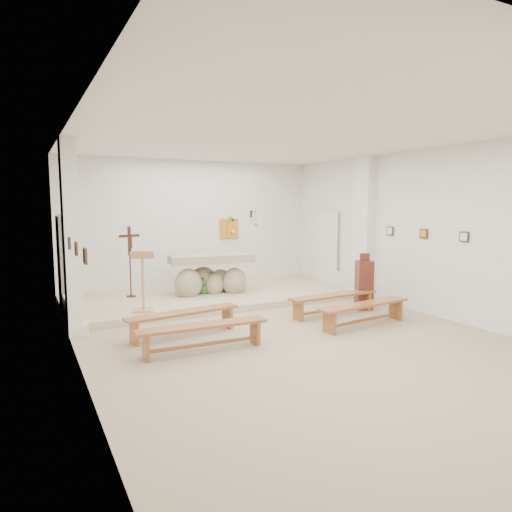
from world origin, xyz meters
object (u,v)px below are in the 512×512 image
bench_left_front (184,317)px  bench_left_second (203,331)px  crucifix_stand (130,256)px  bench_right_second (365,309)px  lectern (143,281)px  altar (210,277)px  donation_pedestal (364,285)px  bench_right_front (334,299)px

bench_left_front → bench_left_second: bearing=-97.6°
crucifix_stand → bench_right_second: bearing=-64.8°
bench_left_second → bench_right_second: size_ratio=0.99×
crucifix_stand → bench_left_front: 3.26m
lectern → bench_right_second: bearing=-19.4°
altar → bench_left_second: size_ratio=1.00×
donation_pedestal → bench_right_front: size_ratio=0.59×
bench_right_second → altar: bearing=108.3°
lectern → bench_left_second: (0.34, -2.53, -0.45)m
lectern → crucifix_stand: size_ratio=0.77×
crucifix_stand → bench_left_front: bearing=-101.0°
altar → bench_left_second: altar is taller
bench_right_front → crucifix_stand: bearing=135.5°
lectern → bench_left_front: 1.65m
donation_pedestal → bench_right_front: 0.96m
donation_pedestal → bench_right_second: bearing=-108.5°
bench_left_front → bench_right_front: 3.31m
donation_pedestal → bench_left_second: bearing=-144.0°
bench_right_second → donation_pedestal: bearing=43.6°
lectern → crucifix_stand: crucifix_stand is taller
crucifix_stand → donation_pedestal: bearing=-49.5°
bench_left_second → bench_right_second: same height
lectern → donation_pedestal: size_ratio=1.02×
altar → bench_right_second: 4.09m
crucifix_stand → bench_left_second: (0.25, -4.14, -0.78)m
bench_left_front → bench_right_front: size_ratio=1.01×
lectern → bench_left_second: 2.59m
donation_pedestal → bench_left_second: (-4.24, -1.11, -0.22)m
lectern → crucifix_stand: (0.09, 1.61, 0.33)m
bench_left_front → bench_left_second: same height
lectern → bench_right_front: size_ratio=0.60×
altar → lectern: lectern is taller
lectern → donation_pedestal: bearing=-1.9°
altar → bench_left_second: bearing=-105.2°
altar → donation_pedestal: (2.65, -2.59, 0.00)m
crucifix_stand → bench_right_front: crucifix_stand is taller
lectern → bench_right_front: lectern is taller
altar → bench_right_second: size_ratio=0.99×
crucifix_stand → bench_right_second: crucifix_stand is taller
donation_pedestal → bench_right_front: bearing=-150.9°
bench_right_front → bench_left_second: same height
crucifix_stand → bench_right_front: 4.82m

